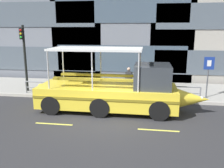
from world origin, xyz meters
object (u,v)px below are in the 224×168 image
(parking_sign, at_px, (208,70))
(pedestrian_mid_left, at_px, (129,77))
(traffic_light_pole, at_px, (24,52))
(pedestrian_near_bow, at_px, (162,78))
(duck_tour_boat, at_px, (117,91))

(parking_sign, xyz_separation_m, pedestrian_mid_left, (-4.88, 0.64, -0.71))
(traffic_light_pole, xyz_separation_m, pedestrian_near_bow, (9.03, 0.64, -1.58))
(traffic_light_pole, relative_size, duck_tour_boat, 0.48)
(duck_tour_boat, height_order, pedestrian_near_bow, duck_tour_boat)
(parking_sign, xyz_separation_m, pedestrian_near_bow, (-2.72, 0.47, -0.64))
(traffic_light_pole, bearing_deg, parking_sign, 0.82)
(duck_tour_boat, bearing_deg, parking_sign, 27.70)
(parking_sign, bearing_deg, pedestrian_mid_left, 172.51)
(traffic_light_pole, bearing_deg, pedestrian_near_bow, 4.04)
(duck_tour_boat, relative_size, pedestrian_mid_left, 5.49)
(duck_tour_boat, bearing_deg, pedestrian_mid_left, 84.30)
(pedestrian_near_bow, bearing_deg, pedestrian_mid_left, 175.47)
(pedestrian_mid_left, bearing_deg, pedestrian_near_bow, -4.53)
(parking_sign, distance_m, pedestrian_near_bow, 2.83)
(duck_tour_boat, distance_m, pedestrian_near_bow, 4.07)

